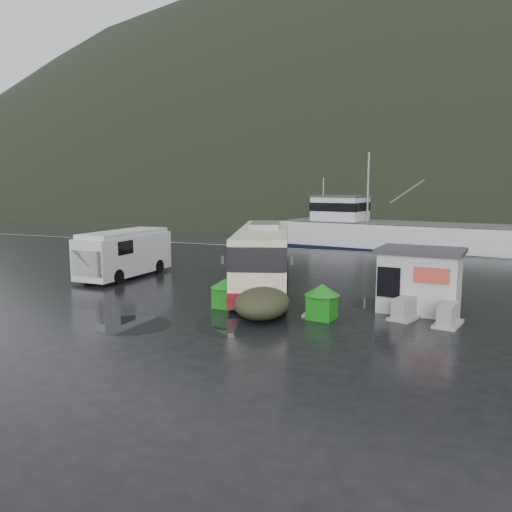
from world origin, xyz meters
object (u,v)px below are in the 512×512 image
at_px(fishing_trawler, 395,241).
at_px(white_van, 126,277).
at_px(jersey_barrier_b, 406,318).
at_px(coach_bus, 264,286).
at_px(waste_bin_right, 322,319).
at_px(ticket_kiosk, 418,311).
at_px(waste_bin_left, 225,307).
at_px(jersey_barrier_c, 448,325).
at_px(dome_tent, 262,318).
at_px(jersey_barrier_a, 316,314).

bearing_deg(fishing_trawler, white_van, -106.24).
height_order(jersey_barrier_b, fishing_trawler, fishing_trawler).
relative_size(coach_bus, white_van, 1.80).
bearing_deg(jersey_barrier_b, coach_bus, 153.66).
height_order(white_van, fishing_trawler, fishing_trawler).
height_order(coach_bus, waste_bin_right, coach_bus).
relative_size(waste_bin_right, ticket_kiosk, 0.41).
bearing_deg(waste_bin_right, fishing_trawler, 91.48).
xyz_separation_m(waste_bin_left, jersey_barrier_c, (9.25, 0.68, 0.00)).
bearing_deg(waste_bin_right, white_van, 160.08).
bearing_deg(white_van, coach_bus, 4.05).
relative_size(waste_bin_right, fishing_trawler, 0.06).
relative_size(dome_tent, jersey_barrier_c, 1.82).
relative_size(waste_bin_left, jersey_barrier_a, 0.77).
relative_size(dome_tent, jersey_barrier_b, 1.75).
distance_m(ticket_kiosk, fishing_trawler, 28.25).
distance_m(dome_tent, jersey_barrier_c, 7.28).
xyz_separation_m(waste_bin_right, jersey_barrier_a, (-0.42, 0.74, 0.00)).
height_order(white_van, ticket_kiosk, white_van).
bearing_deg(jersey_barrier_c, coach_bus, 155.35).
height_order(coach_bus, white_van, coach_bus).
distance_m(dome_tent, ticket_kiosk, 6.86).
height_order(waste_bin_right, jersey_barrier_a, waste_bin_right).
distance_m(waste_bin_right, ticket_kiosk, 4.54).
xyz_separation_m(ticket_kiosk, fishing_trawler, (-4.33, 27.92, 0.00)).
relative_size(waste_bin_left, jersey_barrier_c, 0.75).
xyz_separation_m(dome_tent, fishing_trawler, (1.51, 31.54, 0.00)).
height_order(ticket_kiosk, jersey_barrier_c, ticket_kiosk).
height_order(dome_tent, jersey_barrier_a, dome_tent).
relative_size(jersey_barrier_a, fishing_trawler, 0.07).
height_order(white_van, waste_bin_left, white_van).
height_order(white_van, jersey_barrier_c, white_van).
bearing_deg(jersey_barrier_b, white_van, 168.40).
bearing_deg(waste_bin_right, jersey_barrier_b, 24.34).
bearing_deg(fishing_trawler, ticket_kiosk, -71.89).
xyz_separation_m(coach_bus, ticket_kiosk, (8.12, -2.40, 0.00)).
distance_m(waste_bin_left, fishing_trawler, 30.71).
relative_size(jersey_barrier_c, fishing_trawler, 0.07).
bearing_deg(coach_bus, fishing_trawler, 63.10).
bearing_deg(white_van, jersey_barrier_b, -10.70).
xyz_separation_m(dome_tent, ticket_kiosk, (5.83, 3.62, 0.00)).
relative_size(coach_bus, waste_bin_left, 9.24).
height_order(waste_bin_right, dome_tent, waste_bin_right).
bearing_deg(dome_tent, fishing_trawler, 87.27).
xyz_separation_m(waste_bin_right, ticket_kiosk, (3.53, 2.86, 0.00)).
bearing_deg(jersey_barrier_b, jersey_barrier_c, -15.90).
height_order(waste_bin_left, jersey_barrier_c, waste_bin_left).
bearing_deg(waste_bin_right, dome_tent, -161.77).
bearing_deg(waste_bin_left, ticket_kiosk, 17.79).
relative_size(coach_bus, ticket_kiosk, 3.42).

